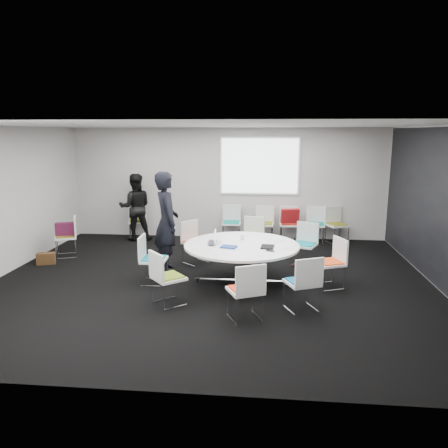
# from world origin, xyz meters

# --- Properties ---
(room_shell) EXTENTS (8.08, 7.08, 2.88)m
(room_shell) POSITION_xyz_m (0.09, 0.00, 1.40)
(room_shell) COLOR black
(room_shell) RESTS_ON ground
(conference_table) EXTENTS (2.05, 2.05, 0.73)m
(conference_table) POSITION_xyz_m (0.56, -0.04, 0.52)
(conference_table) COLOR silver
(conference_table) RESTS_ON ground
(projection_screen) EXTENTS (1.90, 0.03, 1.35)m
(projection_screen) POSITION_xyz_m (0.80, 3.46, 1.85)
(projection_screen) COLOR white
(projection_screen) RESTS_ON room_shell
(chair_ring_a) EXTENTS (0.59, 0.60, 0.88)m
(chair_ring_a) POSITION_xyz_m (2.11, -0.09, 0.28)
(chair_ring_a) COLOR silver
(chair_ring_a) RESTS_ON ground
(chair_ring_b) EXTENTS (0.60, 0.59, 0.88)m
(chair_ring_b) POSITION_xyz_m (1.77, 1.14, 0.28)
(chair_ring_b) COLOR silver
(chair_ring_b) RESTS_ON ground
(chair_ring_c) EXTENTS (0.57, 0.56, 0.88)m
(chair_ring_c) POSITION_xyz_m (0.68, 1.61, 0.28)
(chair_ring_c) COLOR silver
(chair_ring_c) RESTS_ON ground
(chair_ring_d) EXTENTS (0.64, 0.64, 0.88)m
(chair_ring_d) POSITION_xyz_m (-0.46, 1.11, 0.28)
(chair_ring_d) COLOR silver
(chair_ring_d) RESTS_ON ground
(chair_ring_e) EXTENTS (0.46, 0.47, 0.88)m
(chair_ring_e) POSITION_xyz_m (-1.02, -0.19, 0.28)
(chair_ring_e) COLOR silver
(chair_ring_e) RESTS_ON ground
(chair_ring_f) EXTENTS (0.64, 0.64, 0.88)m
(chair_ring_f) POSITION_xyz_m (-0.54, -1.14, 0.28)
(chair_ring_f) COLOR silver
(chair_ring_f) RESTS_ON ground
(chair_ring_g) EXTENTS (0.61, 0.60, 0.88)m
(chair_ring_g) POSITION_xyz_m (0.71, -1.59, 0.28)
(chair_ring_g) COLOR silver
(chair_ring_g) RESTS_ON ground
(chair_ring_h) EXTENTS (0.60, 0.59, 0.88)m
(chair_ring_h) POSITION_xyz_m (1.55, -1.17, 0.28)
(chair_ring_h) COLOR silver
(chair_ring_h) RESTS_ON ground
(chair_back_a) EXTENTS (0.47, 0.46, 0.88)m
(chair_back_a) POSITION_xyz_m (0.12, 3.17, 0.28)
(chair_back_a) COLOR silver
(chair_back_a) RESTS_ON ground
(chair_back_b) EXTENTS (0.49, 0.47, 0.88)m
(chair_back_b) POSITION_xyz_m (0.94, 3.12, 0.28)
(chair_back_b) COLOR silver
(chair_back_b) RESTS_ON ground
(chair_back_c) EXTENTS (0.47, 0.46, 0.88)m
(chair_back_c) POSITION_xyz_m (1.56, 3.15, 0.28)
(chair_back_c) COLOR silver
(chair_back_c) RESTS_ON ground
(chair_back_d) EXTENTS (0.51, 0.50, 0.88)m
(chair_back_d) POSITION_xyz_m (2.20, 3.17, 0.28)
(chair_back_d) COLOR silver
(chair_back_d) RESTS_ON ground
(chair_back_e) EXTENTS (0.60, 0.59, 0.88)m
(chair_back_e) POSITION_xyz_m (2.72, 3.16, 0.28)
(chair_back_e) COLOR silver
(chair_back_e) RESTS_ON ground
(chair_spare_left) EXTENTS (0.59, 0.60, 0.88)m
(chair_spare_left) POSITION_xyz_m (-3.35, 1.34, 0.28)
(chair_spare_left) COLOR silver
(chair_spare_left) RESTS_ON ground
(chair_person_back) EXTENTS (0.57, 0.56, 0.88)m
(chair_person_back) POSITION_xyz_m (-2.29, 3.15, 0.28)
(chair_person_back) COLOR silver
(chair_person_back) RESTS_ON ground
(person_main) EXTENTS (0.72, 0.84, 1.96)m
(person_main) POSITION_xyz_m (-0.93, 0.57, 0.98)
(person_main) COLOR black
(person_main) RESTS_ON ground
(person_back) EXTENTS (0.97, 0.85, 1.68)m
(person_back) POSITION_xyz_m (-2.29, 2.98, 0.84)
(person_back) COLOR black
(person_back) RESTS_ON ground
(laptop) EXTENTS (0.25, 0.37, 0.03)m
(laptop) POSITION_xyz_m (0.08, -0.04, 0.74)
(laptop) COLOR #333338
(laptop) RESTS_ON conference_table
(laptop_lid) EXTENTS (0.03, 0.30, 0.22)m
(laptop_lid) POSITION_xyz_m (0.08, -0.04, 0.86)
(laptop_lid) COLOR silver
(laptop_lid) RESTS_ON conference_table
(notebook_black) EXTENTS (0.25, 0.32, 0.02)m
(notebook_black) POSITION_xyz_m (1.02, -0.20, 0.74)
(notebook_black) COLOR black
(notebook_black) RESTS_ON conference_table
(tablet_folio) EXTENTS (0.30, 0.25, 0.03)m
(tablet_folio) POSITION_xyz_m (0.35, -0.28, 0.74)
(tablet_folio) COLOR navy
(tablet_folio) RESTS_ON conference_table
(papers_right) EXTENTS (0.37, 0.35, 0.00)m
(papers_right) POSITION_xyz_m (1.19, 0.24, 0.73)
(papers_right) COLOR white
(papers_right) RESTS_ON conference_table
(papers_front) EXTENTS (0.32, 0.25, 0.00)m
(papers_front) POSITION_xyz_m (1.37, -0.25, 0.73)
(papers_front) COLOR white
(papers_front) RESTS_ON conference_table
(cup) EXTENTS (0.08, 0.08, 0.09)m
(cup) POSITION_xyz_m (0.55, 0.30, 0.78)
(cup) COLOR white
(cup) RESTS_ON conference_table
(phone) EXTENTS (0.16, 0.12, 0.01)m
(phone) POSITION_xyz_m (1.06, -0.44, 0.73)
(phone) COLOR black
(phone) RESTS_ON conference_table
(maroon_bag) EXTENTS (0.42, 0.23, 0.28)m
(maroon_bag) POSITION_xyz_m (-3.37, 1.33, 0.62)
(maroon_bag) COLOR #541634
(maroon_bag) RESTS_ON chair_spare_left
(brown_bag) EXTENTS (0.39, 0.26, 0.24)m
(brown_bag) POSITION_xyz_m (-3.54, 0.74, 0.12)
(brown_bag) COLOR #422A15
(brown_bag) RESTS_ON ground
(red_jacket) EXTENTS (0.46, 0.25, 0.36)m
(red_jacket) POSITION_xyz_m (1.56, 2.92, 0.70)
(red_jacket) COLOR maroon
(red_jacket) RESTS_ON chair_back_c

